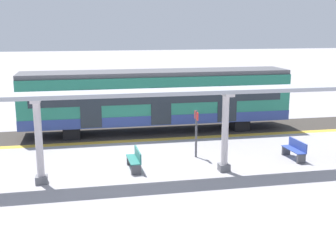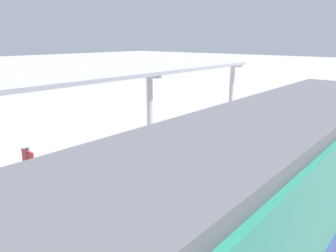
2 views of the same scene
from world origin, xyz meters
name	(u,v)px [view 1 (image 1 of 2)]	position (x,y,z in m)	size (l,w,h in m)	color
ground_plane	(127,157)	(0.00, 0.00, 0.00)	(176.00, 176.00, 0.00)	#9A969A
tactile_edge_strip	(121,141)	(-2.88, 0.00, 0.00)	(0.53, 28.21, 0.01)	gold
trackbed	(118,133)	(-4.74, 0.00, 0.00)	(3.20, 40.21, 0.01)	#38332D
train_near_carriage	(157,100)	(-4.74, 2.26, 1.84)	(2.65, 14.96, 3.48)	#22745C
canopy_pillar_second	(39,141)	(2.69, -3.60, 1.69)	(1.10, 0.44, 3.32)	slate
canopy_pillar_third	(225,132)	(2.69, 3.77, 1.69)	(1.10, 0.44, 3.32)	slate
canopy_beam	(134,93)	(2.69, 0.04, 3.40)	(1.20, 22.79, 0.16)	#A8AAB2
bench_near_end	(295,149)	(1.75, 7.47, 0.44)	(1.52, 0.50, 0.86)	#3249A1
bench_mid_platform	(135,159)	(1.76, 0.16, 0.44)	(1.51, 0.48, 0.86)	#2B736B
platform_info_sign	(196,129)	(0.55, 3.14, 1.33)	(0.56, 0.10, 2.20)	#4C4C51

